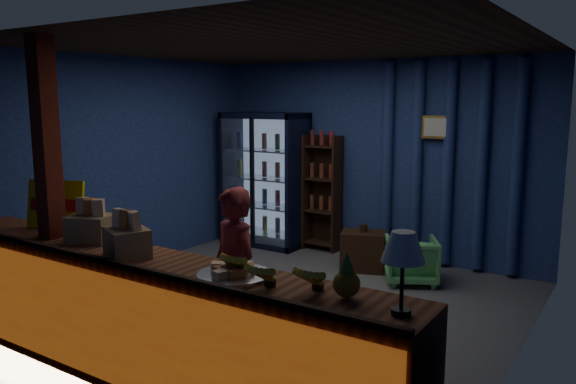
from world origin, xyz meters
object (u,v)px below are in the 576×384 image
green_chair (411,260)px  pastry_tray (234,273)px  shopkeeper (233,275)px  table_lamp (403,250)px

green_chair → pastry_tray: pastry_tray is taller
shopkeeper → green_chair: shopkeeper is taller
shopkeeper → table_lamp: bearing=-0.1°
shopkeeper → green_chair: (0.49, 2.63, -0.44)m
pastry_tray → green_chair: bearing=90.2°
green_chair → table_lamp: table_lamp is taller
shopkeeper → green_chair: bearing=100.3°
pastry_tray → table_lamp: size_ratio=1.07×
green_chair → table_lamp: bearing=81.5°
shopkeeper → green_chair: 2.71m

